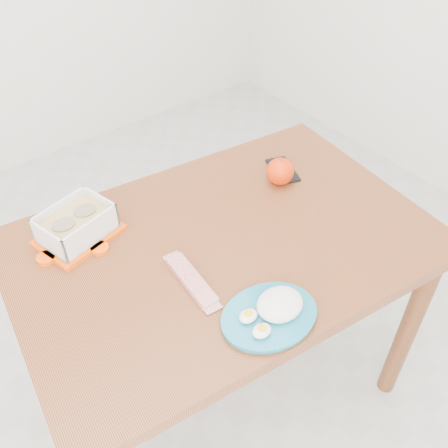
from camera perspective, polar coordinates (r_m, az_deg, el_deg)
ground at (r=2.00m, az=-3.93°, el=-16.47°), size 3.50×3.50×0.00m
dining_table at (r=1.45m, az=0.00°, el=-4.83°), size 1.23×0.89×0.75m
food_container at (r=1.42m, az=-16.52°, el=-0.11°), size 0.25×0.21×0.09m
orange_fruit at (r=1.56m, az=6.43°, el=5.99°), size 0.09×0.09×0.09m
rice_plate at (r=1.19m, az=5.59°, el=-9.85°), size 0.27×0.27×0.06m
candy_bar at (r=1.27m, az=-3.78°, el=-6.39°), size 0.06×0.19×0.02m
smartphone at (r=1.64m, az=6.73°, el=6.14°), size 0.11×0.15×0.01m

